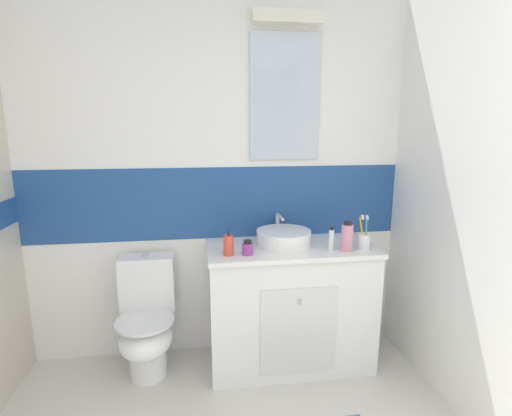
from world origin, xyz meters
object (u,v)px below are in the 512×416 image
at_px(toilet, 147,322).
at_px(mouthwash_bottle, 347,237).
at_px(hair_gel_jar, 248,248).
at_px(toothbrush_cup, 364,241).
at_px(sink_basin, 284,237).
at_px(soap_dispenser, 229,245).
at_px(toothpaste_tube_upright, 331,239).

relative_size(toilet, mouthwash_bottle, 4.17).
relative_size(toilet, hair_gel_jar, 8.55).
relative_size(toothbrush_cup, hair_gel_jar, 2.43).
xyz_separation_m(sink_basin, hair_gel_jar, (-0.26, -0.15, -0.01)).
xyz_separation_m(soap_dispenser, mouthwash_bottle, (0.75, -0.02, 0.03)).
bearing_deg(soap_dispenser, sink_basin, 20.99).
bearing_deg(hair_gel_jar, sink_basin, 30.67).
relative_size(toilet, soap_dispenser, 4.80).
xyz_separation_m(sink_basin, soap_dispenser, (-0.37, -0.14, 0.01)).
height_order(sink_basin, toothbrush_cup, toothbrush_cup).
relative_size(sink_basin, toothbrush_cup, 1.80).
bearing_deg(soap_dispenser, toothpaste_tube_upright, 0.07).
xyz_separation_m(toothbrush_cup, soap_dispenser, (-0.87, 0.00, 0.01)).
height_order(sink_basin, toothpaste_tube_upright, sink_basin).
relative_size(soap_dispenser, toothpaste_tube_upright, 1.07).
relative_size(mouthwash_bottle, hair_gel_jar, 2.05).
distance_m(sink_basin, toilet, 1.06).
distance_m(toothbrush_cup, soap_dispenser, 0.87).
relative_size(sink_basin, toothpaste_tube_upright, 2.63).
distance_m(mouthwash_bottle, toothpaste_tube_upright, 0.10).
bearing_deg(sink_basin, toothpaste_tube_upright, -27.23).
bearing_deg(hair_gel_jar, toothpaste_tube_upright, 1.11).
relative_size(toilet, toothbrush_cup, 3.52).
height_order(mouthwash_bottle, toothpaste_tube_upright, mouthwash_bottle).
distance_m(toilet, toothbrush_cup, 1.51).
bearing_deg(mouthwash_bottle, toothbrush_cup, 7.26).
xyz_separation_m(hair_gel_jar, toothpaste_tube_upright, (0.54, 0.01, 0.03)).
bearing_deg(toothpaste_tube_upright, toilet, 173.07).
distance_m(soap_dispenser, mouthwash_bottle, 0.75).
height_order(toilet, mouthwash_bottle, mouthwash_bottle).
bearing_deg(toilet, toothbrush_cup, -6.09).
relative_size(sink_basin, toilet, 0.51).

